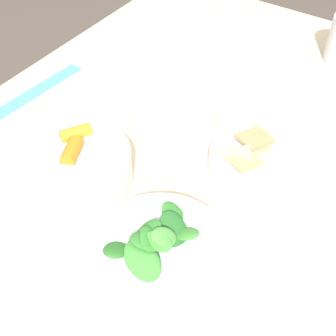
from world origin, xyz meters
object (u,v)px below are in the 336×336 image
at_px(bowl_greens, 160,262).
at_px(bowl_beans_hotdog, 173,110).
at_px(ruler, 13,105).
at_px(bowl_carrots, 83,165).
at_px(bowl_cookies, 250,160).

bearing_deg(bowl_greens, bowl_beans_hotdog, 29.96).
distance_m(bowl_greens, ruler, 0.46).
bearing_deg(bowl_carrots, bowl_greens, -111.40).
relative_size(bowl_greens, bowl_beans_hotdog, 1.28).
bearing_deg(bowl_carrots, ruler, 73.16).
bearing_deg(bowl_beans_hotdog, bowl_greens, -150.04).
relative_size(bowl_greens, bowl_cookies, 1.47).
xyz_separation_m(bowl_beans_hotdog, bowl_cookies, (-0.04, -0.17, -0.00)).
bearing_deg(bowl_cookies, ruler, 101.99).
relative_size(bowl_carrots, ruler, 0.46).
xyz_separation_m(bowl_greens, bowl_beans_hotdog, (0.28, 0.16, -0.01)).
xyz_separation_m(bowl_carrots, bowl_greens, (-0.08, -0.20, -0.00)).
xyz_separation_m(bowl_greens, bowl_cookies, (0.24, -0.01, -0.01)).
xyz_separation_m(bowl_carrots, bowl_cookies, (0.17, -0.20, -0.02)).
distance_m(bowl_carrots, ruler, 0.25).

